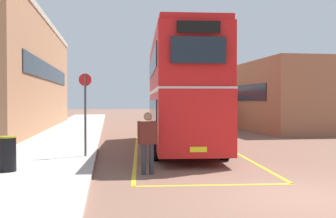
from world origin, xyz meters
The scene contains 9 objects.
ground_plane centered at (0.00, 14.40, 0.00)m, with size 135.60×135.60×0.00m, color brown.
sidewalk_left centered at (-6.50, 16.80, 0.07)m, with size 4.00×57.60×0.14m, color #B2ADA3.
depot_building_right centered at (9.09, 20.83, 2.37)m, with size 7.25×16.34×4.74m.
double_decker_bus centered at (-0.97, 8.70, 2.51)m, with size 3.34×10.75×4.75m.
single_deck_bus centered at (3.02, 24.80, 1.64)m, with size 3.35×8.98×3.02m.
pedestrian_boarding centered at (-2.96, 3.05, 1.03)m, with size 0.58×0.30×1.76m.
litter_bin centered at (-6.81, 3.32, 0.63)m, with size 0.48×0.48×0.97m.
bus_stop_sign centered at (-4.86, 5.99, 1.87)m, with size 0.44×0.08×2.90m.
bay_marking_yellow centered at (-1.04, 6.77, 0.00)m, with size 5.11×12.91×0.01m.
Camera 1 is at (-4.05, -7.89, 2.11)m, focal length 41.56 mm.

